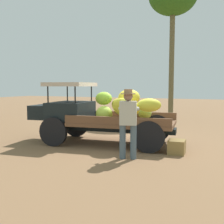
% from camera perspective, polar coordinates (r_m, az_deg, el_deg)
% --- Properties ---
extents(ground_plane, '(60.00, 60.00, 0.00)m').
position_cam_1_polar(ground_plane, '(8.52, 1.69, -6.48)').
color(ground_plane, brown).
extents(truck, '(4.60, 2.23, 1.87)m').
position_cam_1_polar(truck, '(8.39, -3.36, -0.32)').
color(truck, black).
rests_on(truck, ground).
extents(farmer, '(0.54, 0.50, 1.69)m').
position_cam_1_polar(farmer, '(6.58, 3.36, -1.55)').
color(farmer, '#4A5D6A').
rests_on(farmer, ground).
extents(wooden_crate, '(0.45, 0.50, 0.36)m').
position_cam_1_polar(wooden_crate, '(7.37, 13.29, -7.07)').
color(wooden_crate, olive).
rests_on(wooden_crate, ground).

